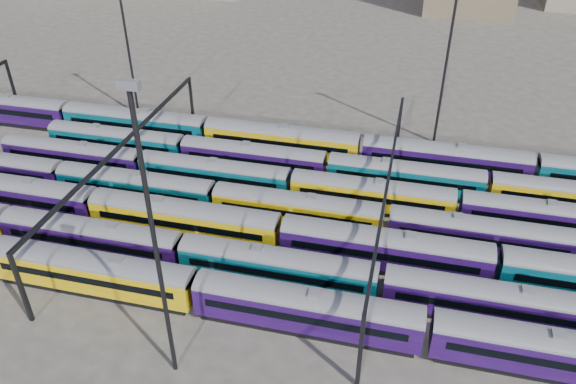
% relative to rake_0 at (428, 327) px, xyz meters
% --- Properties ---
extents(ground, '(500.00, 500.00, 0.00)m').
position_rel_rake_0_xyz_m(ground, '(-15.15, 15.00, -2.69)').
color(ground, '#403A36').
rests_on(ground, ground).
extents(rake_0, '(124.86, 3.04, 5.13)m').
position_rel_rake_0_xyz_m(rake_0, '(0.00, 0.00, 0.00)').
color(rake_0, black).
rests_on(rake_0, ground).
extents(rake_1, '(139.23, 2.91, 4.89)m').
position_rel_rake_0_xyz_m(rake_1, '(-14.41, 5.00, -0.12)').
color(rake_1, black).
rests_on(rake_1, ground).
extents(rake_2, '(128.46, 3.13, 5.28)m').
position_rel_rake_0_xyz_m(rake_2, '(-36.88, 10.00, 0.08)').
color(rake_2, black).
rests_on(rake_2, ground).
extents(rake_3, '(117.59, 2.87, 4.82)m').
position_rel_rake_0_xyz_m(rake_3, '(-4.84, 15.00, -0.16)').
color(rake_3, black).
rests_on(rake_3, ground).
extents(rake_4, '(115.68, 2.82, 4.74)m').
position_rel_rake_0_xyz_m(rake_4, '(2.70, 20.00, -0.20)').
color(rake_4, black).
rests_on(rake_4, ground).
extents(rake_5, '(96.18, 2.82, 4.74)m').
position_rel_rake_0_xyz_m(rake_5, '(-3.50, 25.00, -0.21)').
color(rake_5, black).
rests_on(rake_5, ground).
extents(rake_6, '(128.56, 3.13, 5.28)m').
position_rel_rake_0_xyz_m(rake_6, '(-31.10, 30.00, 0.08)').
color(rake_6, black).
rests_on(rake_6, ground).
extents(gantry_1, '(0.35, 40.35, 8.03)m').
position_rel_rake_0_xyz_m(gantry_1, '(-35.15, 15.00, 4.10)').
color(gantry_1, black).
rests_on(gantry_1, ground).
extents(gantry_2, '(0.35, 40.35, 8.03)m').
position_rel_rake_0_xyz_m(gantry_2, '(-5.15, 15.00, 4.10)').
color(gantry_2, black).
rests_on(gantry_2, ground).
extents(mast_1, '(1.40, 0.50, 25.60)m').
position_rel_rake_0_xyz_m(mast_1, '(-45.15, 37.00, 11.28)').
color(mast_1, black).
rests_on(mast_1, ground).
extents(mast_2, '(1.40, 0.50, 25.60)m').
position_rel_rake_0_xyz_m(mast_2, '(-20.15, -7.00, 11.28)').
color(mast_2, black).
rests_on(mast_2, ground).
extents(mast_3, '(1.40, 0.50, 25.60)m').
position_rel_rake_0_xyz_m(mast_3, '(-0.15, 39.00, 11.28)').
color(mast_3, black).
rests_on(mast_3, ground).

